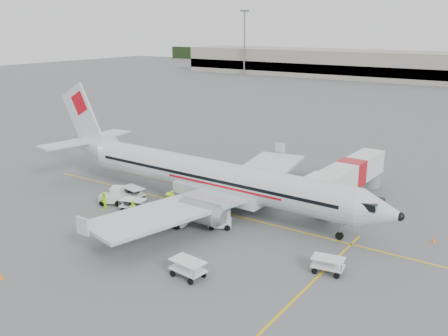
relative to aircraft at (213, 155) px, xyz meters
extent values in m
plane|color=#56595B|center=(0.36, -0.70, -5.39)|extent=(360.00, 360.00, 0.00)
cube|color=yellow|center=(0.36, -0.70, -5.38)|extent=(44.00, 0.20, 0.01)
cube|color=yellow|center=(14.36, -8.70, -5.38)|extent=(0.20, 20.00, 0.01)
cone|color=orange|center=(19.86, 3.56, -5.11)|extent=(0.34, 0.34, 0.56)
cone|color=orange|center=(0.02, 9.57, -5.06)|extent=(0.40, 0.40, 0.65)
cone|color=orange|center=(-4.12, -20.32, -5.11)|extent=(0.33, 0.33, 0.54)
imported|color=#A8E312|center=(-3.45, -2.20, -4.53)|extent=(0.74, 0.66, 1.70)
imported|color=#A8E312|center=(-8.56, -6.49, -4.52)|extent=(1.02, 1.07, 1.74)
imported|color=#A8E312|center=(-3.47, -2.71, -4.54)|extent=(0.80, 1.18, 1.69)
imported|color=#A8E312|center=(-4.44, -6.58, -4.52)|extent=(1.09, 0.70, 1.72)
camera|label=1|loc=(26.86, -37.72, 12.02)|focal=40.00mm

